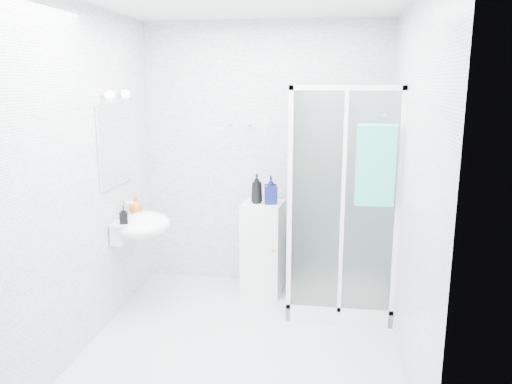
% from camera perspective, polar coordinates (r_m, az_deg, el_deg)
% --- Properties ---
extents(room, '(2.40, 2.60, 2.60)m').
position_cam_1_polar(room, '(3.69, -1.58, 1.15)').
color(room, silver).
rests_on(room, ground).
extents(shower_enclosure, '(0.90, 0.95, 2.00)m').
position_cam_1_polar(shower_enclosure, '(4.60, 8.50, -7.72)').
color(shower_enclosure, white).
rests_on(shower_enclosure, ground).
extents(wall_basin, '(0.46, 0.56, 0.35)m').
position_cam_1_polar(wall_basin, '(4.49, -13.01, -3.71)').
color(wall_basin, white).
rests_on(wall_basin, ground).
extents(mirror, '(0.02, 0.60, 0.70)m').
position_cam_1_polar(mirror, '(4.43, -15.86, 5.21)').
color(mirror, white).
rests_on(mirror, room).
extents(vanity_lights, '(0.10, 0.40, 0.08)m').
position_cam_1_polar(vanity_lights, '(4.38, -15.58, 10.66)').
color(vanity_lights, silver).
rests_on(vanity_lights, room).
extents(wall_hooks, '(0.23, 0.06, 0.03)m').
position_cam_1_polar(wall_hooks, '(4.91, -1.91, 7.73)').
color(wall_hooks, silver).
rests_on(wall_hooks, room).
extents(storage_cabinet, '(0.41, 0.42, 0.90)m').
position_cam_1_polar(storage_cabinet, '(4.87, 0.79, -6.38)').
color(storage_cabinet, white).
rests_on(storage_cabinet, ground).
extents(hand_towel, '(0.30, 0.04, 0.65)m').
position_cam_1_polar(hand_towel, '(3.99, 13.50, 3.18)').
color(hand_towel, '#30B69B').
rests_on(hand_towel, shower_enclosure).
extents(shampoo_bottle_a, '(0.13, 0.13, 0.28)m').
position_cam_1_polar(shampoo_bottle_a, '(4.70, 0.09, 0.41)').
color(shampoo_bottle_a, black).
rests_on(shampoo_bottle_a, storage_cabinet).
extents(shampoo_bottle_b, '(0.14, 0.14, 0.26)m').
position_cam_1_polar(shampoo_bottle_b, '(4.69, 1.71, 0.25)').
color(shampoo_bottle_b, '#0D1252').
rests_on(shampoo_bottle_b, storage_cabinet).
extents(soap_dispenser_orange, '(0.16, 0.16, 0.16)m').
position_cam_1_polar(soap_dispenser_orange, '(4.62, -13.60, -1.45)').
color(soap_dispenser_orange, '#BD4E16').
rests_on(soap_dispenser_orange, wall_basin).
extents(soap_dispenser_black, '(0.09, 0.09, 0.15)m').
position_cam_1_polar(soap_dispenser_black, '(4.31, -14.89, -2.55)').
color(soap_dispenser_black, black).
rests_on(soap_dispenser_black, wall_basin).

